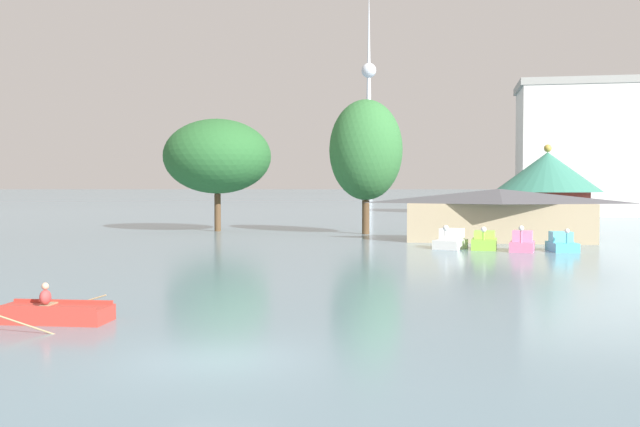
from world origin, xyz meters
TOP-DOWN VIEW (x-y plane):
  - ground_plane at (0.00, 0.00)m, footprint 2000.00×2000.00m
  - rowboat_with_rower at (-6.40, 3.76)m, footprint 3.46×3.59m
  - pedal_boat_white at (5.37, 32.42)m, footprint 2.34×2.71m
  - pedal_boat_lime at (7.54, 32.25)m, footprint 1.76×2.71m
  - pedal_boat_pink at (9.85, 31.34)m, footprint 1.81×2.75m
  - pedal_boat_cyan at (12.32, 31.78)m, footprint 1.83×2.73m
  - boathouse at (8.90, 39.59)m, footprint 14.43×5.80m
  - green_roof_pavilion at (13.95, 52.63)m, footprint 9.68×9.68m
  - shoreline_tree_tall_left at (-15.67, 47.57)m, footprint 9.79×9.79m
  - shoreline_tree_mid at (-1.87, 46.08)m, footprint 6.29×6.29m
  - distant_broadcast_tower at (-38.16, 366.60)m, footprint 7.74×7.74m

SIDE VIEW (x-z plane):
  - ground_plane at x=0.00m, z-range 0.00..0.00m
  - rowboat_with_rower at x=-6.40m, z-range -0.36..0.89m
  - pedal_boat_cyan at x=12.32m, z-range -0.27..1.23m
  - pedal_boat_lime at x=7.54m, z-range -0.28..1.26m
  - pedal_boat_pink at x=9.85m, z-range -0.33..1.36m
  - pedal_boat_white at x=5.37m, z-range -0.28..1.33m
  - boathouse at x=8.90m, z-range 0.09..4.01m
  - green_roof_pavilion at x=13.95m, z-range 0.11..8.02m
  - shoreline_tree_tall_left at x=-15.67m, z-range 1.71..11.95m
  - shoreline_tree_mid at x=-1.87m, z-range 1.44..12.99m
  - distant_broadcast_tower at x=-38.16m, z-range -12.64..125.64m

